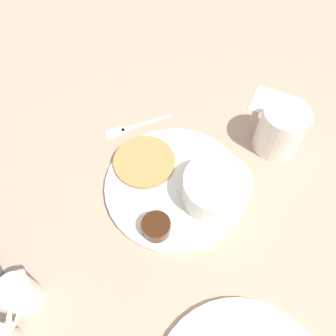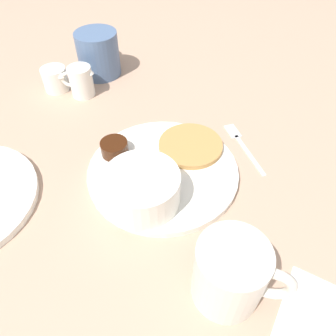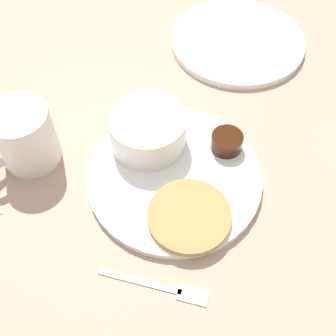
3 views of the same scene
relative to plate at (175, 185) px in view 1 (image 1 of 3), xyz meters
The scene contains 10 objects.
ground_plane 0.01m from the plate, ahead, with size 4.00×4.00×0.00m, color tan.
plate is the anchor object (origin of this frame).
pancake_stack 0.07m from the plate, 157.55° to the left, with size 0.11×0.11×0.01m.
bowl 0.08m from the plate, ahead, with size 0.11×0.11×0.05m.
syrup_cup 0.09m from the plate, 94.45° to the right, with size 0.05×0.05×0.02m.
butter_ramekin 0.10m from the plate, 13.45° to the right, with size 0.04×0.04×0.04m.
coffee_mug 0.22m from the plate, 42.15° to the left, with size 0.09×0.12×0.09m.
creamer_pitcher_near 0.30m from the plate, 123.27° to the right, with size 0.05×0.07×0.07m.
fork 0.16m from the plate, 138.39° to the left, with size 0.12×0.10×0.00m.
napkin 0.30m from the plate, 58.25° to the left, with size 0.12×0.09×0.00m.
Camera 1 is at (0.07, -0.28, 0.52)m, focal length 35.00 mm.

